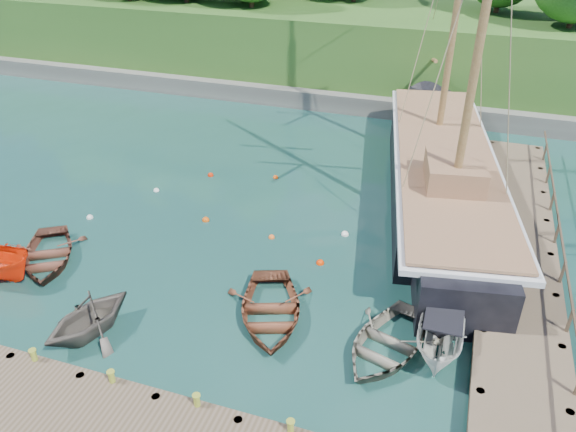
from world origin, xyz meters
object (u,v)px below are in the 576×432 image
at_px(schooner, 442,181).
at_px(cabin_boat_white, 438,349).
at_px(rowboat_3, 385,351).
at_px(rowboat_1, 92,333).
at_px(rowboat_0, 48,261).
at_px(rowboat_2, 270,318).

bearing_deg(schooner, cabin_boat_white, -94.56).
bearing_deg(rowboat_3, rowboat_1, -149.12).
relative_size(rowboat_3, schooner, 0.17).
height_order(rowboat_1, schooner, schooner).
height_order(rowboat_1, cabin_boat_white, rowboat_1).
bearing_deg(rowboat_0, rowboat_1, -67.95).
distance_m(rowboat_0, cabin_boat_white, 16.79).
distance_m(cabin_boat_white, schooner, 11.24).
xyz_separation_m(rowboat_1, rowboat_2, (5.99, 2.84, 0.00)).
xyz_separation_m(rowboat_2, rowboat_3, (4.49, -0.32, 0.00)).
xyz_separation_m(rowboat_1, rowboat_3, (10.47, 2.53, 0.00)).
relative_size(rowboat_3, cabin_boat_white, 1.07).
height_order(rowboat_0, schooner, schooner).
bearing_deg(rowboat_1, cabin_boat_white, 32.64).
bearing_deg(schooner, rowboat_1, -137.93).
bearing_deg(cabin_boat_white, rowboat_3, -159.11).
height_order(rowboat_1, rowboat_3, rowboat_1).
xyz_separation_m(rowboat_0, schooner, (15.75, 11.06, 1.12)).
relative_size(rowboat_0, rowboat_1, 1.25).
height_order(rowboat_0, rowboat_3, rowboat_3).
relative_size(rowboat_2, cabin_boat_white, 1.12).
xyz_separation_m(rowboat_3, cabin_boat_white, (1.79, 0.68, 0.00)).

